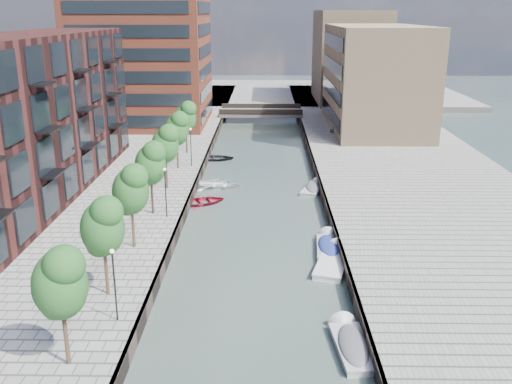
{
  "coord_description": "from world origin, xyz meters",
  "views": [
    {
      "loc": [
        0.69,
        -18.96,
        16.81
      ],
      "look_at": [
        0.0,
        22.96,
        3.5
      ],
      "focal_mm": 40.0,
      "sensor_mm": 36.0,
      "label": 1
    }
  ],
  "objects_px": {
    "bridge": "(261,112)",
    "tree_3": "(150,162)",
    "tree_1": "(102,225)",
    "car": "(337,127)",
    "tree_2": "(130,188)",
    "tree_5": "(176,128)",
    "tree_6": "(186,116)",
    "motorboat_1": "(351,344)",
    "motorboat_2": "(334,261)",
    "motorboat_4": "(314,188)",
    "tree_0": "(60,281)",
    "tree_4": "(165,143)",
    "sloop_2": "(203,204)",
    "sloop_4": "(216,160)",
    "motorboat_3": "(329,246)",
    "sloop_3": "(217,187)"
  },
  "relations": [
    {
      "from": "tree_6",
      "to": "sloop_2",
      "type": "bearing_deg",
      "value": -77.28
    },
    {
      "from": "bridge",
      "to": "tree_3",
      "type": "relative_size",
      "value": 2.18
    },
    {
      "from": "sloop_4",
      "to": "car",
      "type": "height_order",
      "value": "car"
    },
    {
      "from": "sloop_3",
      "to": "motorboat_3",
      "type": "height_order",
      "value": "motorboat_3"
    },
    {
      "from": "tree_0",
      "to": "tree_4",
      "type": "distance_m",
      "value": 28.0
    },
    {
      "from": "tree_0",
      "to": "motorboat_2",
      "type": "distance_m",
      "value": 20.3
    },
    {
      "from": "tree_0",
      "to": "motorboat_1",
      "type": "xyz_separation_m",
      "value": [
        13.74,
        3.15,
        -5.11
      ]
    },
    {
      "from": "tree_0",
      "to": "motorboat_1",
      "type": "bearing_deg",
      "value": 12.92
    },
    {
      "from": "sloop_4",
      "to": "motorboat_1",
      "type": "bearing_deg",
      "value": -167.38
    },
    {
      "from": "tree_1",
      "to": "motorboat_1",
      "type": "bearing_deg",
      "value": -15.65
    },
    {
      "from": "tree_1",
      "to": "car",
      "type": "xyz_separation_m",
      "value": [
        19.15,
        47.83,
        -3.69
      ]
    },
    {
      "from": "tree_2",
      "to": "sloop_2",
      "type": "height_order",
      "value": "tree_2"
    },
    {
      "from": "tree_1",
      "to": "motorboat_2",
      "type": "distance_m",
      "value": 16.41
    },
    {
      "from": "tree_1",
      "to": "motorboat_4",
      "type": "relative_size",
      "value": 1.24
    },
    {
      "from": "sloop_4",
      "to": "tree_6",
      "type": "bearing_deg",
      "value": 97.23
    },
    {
      "from": "tree_2",
      "to": "tree_5",
      "type": "relative_size",
      "value": 1.0
    },
    {
      "from": "tree_5",
      "to": "sloop_4",
      "type": "height_order",
      "value": "tree_5"
    },
    {
      "from": "car",
      "to": "motorboat_1",
      "type": "bearing_deg",
      "value": -77.8
    },
    {
      "from": "tree_2",
      "to": "motorboat_2",
      "type": "relative_size",
      "value": 1.03
    },
    {
      "from": "tree_3",
      "to": "motorboat_3",
      "type": "relative_size",
      "value": 1.17
    },
    {
      "from": "tree_4",
      "to": "tree_6",
      "type": "bearing_deg",
      "value": 90.0
    },
    {
      "from": "motorboat_2",
      "to": "motorboat_4",
      "type": "relative_size",
      "value": 1.2
    },
    {
      "from": "tree_6",
      "to": "sloop_3",
      "type": "relative_size",
      "value": 1.24
    },
    {
      "from": "tree_1",
      "to": "bridge",
      "type": "bearing_deg",
      "value": 82.07
    },
    {
      "from": "sloop_2",
      "to": "tree_5",
      "type": "bearing_deg",
      "value": -2.21
    },
    {
      "from": "tree_0",
      "to": "motorboat_1",
      "type": "relative_size",
      "value": 1.19
    },
    {
      "from": "tree_5",
      "to": "tree_1",
      "type": "bearing_deg",
      "value": -90.0
    },
    {
      "from": "motorboat_1",
      "to": "car",
      "type": "distance_m",
      "value": 51.98
    },
    {
      "from": "motorboat_1",
      "to": "motorboat_2",
      "type": "height_order",
      "value": "motorboat_2"
    },
    {
      "from": "tree_6",
      "to": "motorboat_4",
      "type": "distance_m",
      "value": 18.71
    },
    {
      "from": "tree_4",
      "to": "sloop_2",
      "type": "distance_m",
      "value": 6.57
    },
    {
      "from": "tree_6",
      "to": "motorboat_1",
      "type": "height_order",
      "value": "tree_6"
    },
    {
      "from": "tree_1",
      "to": "tree_3",
      "type": "height_order",
      "value": "same"
    },
    {
      "from": "tree_0",
      "to": "sloop_2",
      "type": "relative_size",
      "value": 1.4
    },
    {
      "from": "bridge",
      "to": "tree_2",
      "type": "bearing_deg",
      "value": -98.95
    },
    {
      "from": "bridge",
      "to": "tree_6",
      "type": "distance_m",
      "value": 27.63
    },
    {
      "from": "tree_1",
      "to": "motorboat_3",
      "type": "xyz_separation_m",
      "value": [
        13.94,
        9.15,
        -5.11
      ]
    },
    {
      "from": "bridge",
      "to": "tree_0",
      "type": "relative_size",
      "value": 2.18
    },
    {
      "from": "sloop_2",
      "to": "sloop_4",
      "type": "distance_m",
      "value": 16.15
    },
    {
      "from": "tree_0",
      "to": "car",
      "type": "bearing_deg",
      "value": 70.75
    },
    {
      "from": "tree_1",
      "to": "motorboat_2",
      "type": "bearing_deg",
      "value": 25.44
    },
    {
      "from": "motorboat_1",
      "to": "tree_6",
      "type": "bearing_deg",
      "value": 109.48
    },
    {
      "from": "tree_1",
      "to": "tree_3",
      "type": "relative_size",
      "value": 1.0
    },
    {
      "from": "tree_5",
      "to": "bridge",
      "type": "bearing_deg",
      "value": 75.56
    },
    {
      "from": "motorboat_3",
      "to": "sloop_2",
      "type": "bearing_deg",
      "value": 135.46
    },
    {
      "from": "sloop_2",
      "to": "motorboat_4",
      "type": "bearing_deg",
      "value": -92.1
    },
    {
      "from": "motorboat_3",
      "to": "car",
      "type": "bearing_deg",
      "value": 82.33
    },
    {
      "from": "bridge",
      "to": "sloop_2",
      "type": "xyz_separation_m",
      "value": [
        -4.98,
        -41.6,
        -1.39
      ]
    },
    {
      "from": "motorboat_1",
      "to": "car",
      "type": "bearing_deg",
      "value": 84.03
    },
    {
      "from": "sloop_2",
      "to": "sloop_3",
      "type": "relative_size",
      "value": 0.89
    }
  ]
}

